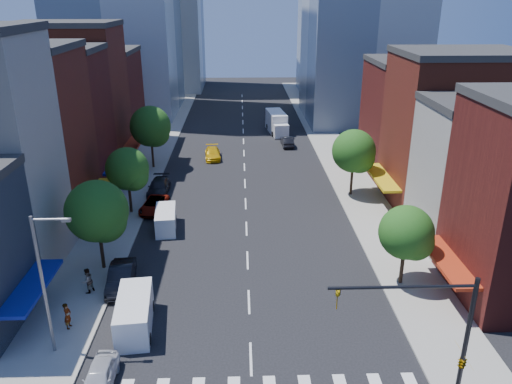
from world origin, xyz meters
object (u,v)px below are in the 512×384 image
Objects in this scene: parked_car_second at (121,277)px; traffic_car_oncoming at (287,141)px; parked_car_third at (154,205)px; box_truck at (277,123)px; taxi at (213,153)px; parked_car_rear at (159,187)px; pedestrian_near at (68,316)px; cargo_van_far at (166,220)px; pedestrian_far at (87,281)px; cargo_van_near at (134,315)px; traffic_car_far at (277,125)px; parked_car_front at (99,377)px.

parked_car_second reaches higher than traffic_car_oncoming.
parked_car_third is 0.59× the size of box_truck.
taxi is (5.06, 17.28, 0.04)m from parked_car_third.
parked_car_rear is 2.87× the size of pedestrian_near.
box_truck is at bearing 67.78° from parked_car_second.
parked_car_rear is 1.21× the size of traffic_car_oncoming.
pedestrian_far reaches higher than cargo_van_far.
cargo_van_near is 1.21× the size of traffic_car_far.
parked_car_second is 2.40m from pedestrian_far.
cargo_van_far is 0.96× the size of taxi.
traffic_car_far is (13.03, 36.47, -0.18)m from cargo_van_far.
parked_car_third is (-0.80, 24.39, -0.01)m from parked_car_front.
box_truck is 4.24× the size of pedestrian_far.
cargo_van_near reaches higher than pedestrian_near.
traffic_car_oncoming is at bearing 62.93° from parked_car_third.
traffic_car_oncoming is 2.27× the size of pedestrian_far.
parked_car_second is 0.60× the size of box_truck.
pedestrian_near is (-18.08, -42.05, 0.35)m from traffic_car_oncoming.
cargo_van_near reaches higher than parked_car_rear.
parked_car_second is 9.97m from cargo_van_far.
parked_car_front is 0.84× the size of cargo_van_far.
parked_car_second is at bearing 105.21° from cargo_van_near.
pedestrian_far is at bearing -96.26° from parked_car_rear.
box_truck reaches higher than traffic_car_oncoming.
taxi is 2.54× the size of pedestrian_far.
taxi is 17.79m from traffic_car_far.
box_truck reaches higher than traffic_car_far.
parked_car_front is 0.81× the size of taxi.
pedestrian_near is at bearing -90.51° from parked_car_third.
box_truck is (12.82, 34.98, 0.56)m from cargo_van_far.
cargo_van_far is at bearing 74.48° from parked_car_second.
traffic_car_oncoming is 41.93m from pedestrian_far.
cargo_van_far is 1.03× the size of traffic_car_far.
cargo_van_far is (2.01, -9.13, 0.19)m from parked_car_rear.
parked_car_second reaches higher than parked_car_rear.
cargo_van_near is at bearing -111.40° from box_truck.
parked_car_front is 41.89m from taxi.
taxi is 1.08× the size of traffic_car_far.
traffic_car_oncoming is (15.77, 36.97, -0.09)m from parked_car_second.
pedestrian_far is (0.12, 4.16, 0.05)m from pedestrian_near.
parked_car_second is at bearing -83.89° from parked_car_third.
parked_car_second is 1.00× the size of taxi.
parked_car_second is 1.09× the size of traffic_car_far.
parked_car_rear is 23.99m from traffic_car_oncoming.
cargo_van_far is at bearing 60.34° from traffic_car_oncoming.
cargo_van_near is 0.67× the size of box_truck.
traffic_car_oncoming is (15.77, 18.08, -0.04)m from parked_car_rear.
parked_car_rear is at bearing 92.81° from parked_car_front.
cargo_van_far is at bearing -77.49° from parked_car_rear.
pedestrian_near is 4.17m from pedestrian_far.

